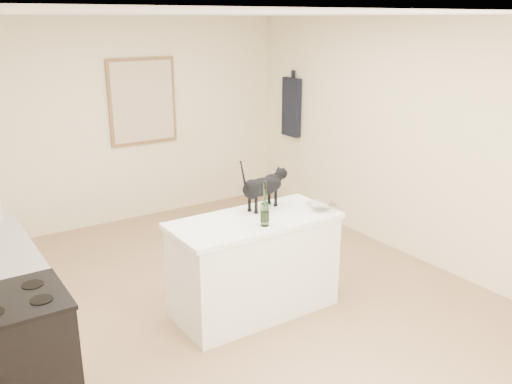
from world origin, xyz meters
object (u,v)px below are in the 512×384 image
(stove, at_px, (23,363))
(black_cat, at_px, (262,189))
(wine_bottle, at_px, (265,206))
(glass_bowl, at_px, (321,207))

(stove, bearing_deg, black_cat, 14.20)
(stove, xyz_separation_m, black_cat, (2.24, 0.57, 0.64))
(black_cat, relative_size, wine_bottle, 1.58)
(black_cat, height_order, glass_bowl, black_cat)
(stove, height_order, black_cat, black_cat)
(black_cat, bearing_deg, stove, 179.96)
(black_cat, relative_size, glass_bowl, 2.17)
(wine_bottle, xyz_separation_m, glass_bowl, (0.65, 0.04, -0.14))
(stove, xyz_separation_m, glass_bowl, (2.68, 0.25, 0.48))
(black_cat, xyz_separation_m, wine_bottle, (-0.22, -0.36, -0.02))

